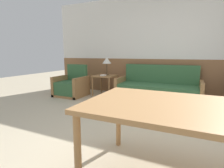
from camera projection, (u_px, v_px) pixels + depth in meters
ground_plane at (153, 141)px, 2.35m from camera, size 16.00×16.00×0.00m
wall_back at (176, 46)px, 4.47m from camera, size 7.20×0.06×2.70m
couch at (157, 90)px, 4.37m from camera, size 2.03×0.77×0.87m
armchair at (72, 86)px, 4.85m from camera, size 0.79×0.72×0.85m
side_table at (105, 78)px, 4.88m from camera, size 0.57×0.57×0.56m
table_lamp at (107, 61)px, 4.88m from camera, size 0.25×0.25×0.50m
book_stack at (103, 75)px, 4.77m from camera, size 0.16×0.15×0.03m
dining_table at (198, 115)px, 1.39m from camera, size 1.85×0.98×0.74m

